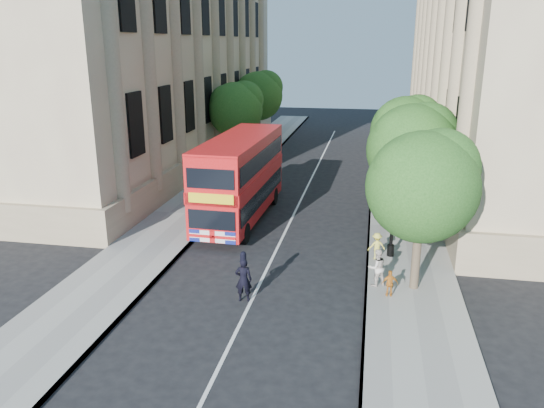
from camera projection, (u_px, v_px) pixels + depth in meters
The scene contains 17 objects.
ground at pixel (245, 314), 18.17m from camera, with size 120.00×120.00×0.00m, color black.
pavement_right at pixel (404, 228), 26.50m from camera, with size 3.50×80.00×0.12m, color gray.
pavement_left at pixel (185, 214), 28.58m from camera, with size 3.50×80.00×0.12m, color gray.
building_right at pixel (527, 41), 35.58m from camera, with size 12.00×38.00×18.00m, color tan.
building_left at pixel (142, 41), 40.56m from camera, with size 12.00×38.00×18.00m, color tan.
tree_right_near at pixel (424, 181), 18.72m from camera, with size 4.00×4.00×6.08m.
tree_right_mid at pixel (414, 145), 24.30m from camera, with size 4.20×4.20×6.37m.
tree_right_far at pixel (407, 128), 29.97m from camera, with size 4.00×4.00×6.15m.
tree_left_far at pixel (236, 107), 38.63m from camera, with size 4.00×4.00×6.30m.
tree_left_back at pixel (259, 93), 46.07m from camera, with size 4.20×4.20×6.65m.
lamp_post at pixel (394, 203), 22.17m from camera, with size 0.32×0.32×5.16m.
double_decker_bus at pixel (240, 176), 27.20m from camera, with size 2.74×9.36×4.29m.
box_van at pixel (250, 176), 30.79m from camera, with size 2.63×5.50×3.05m.
police_constable at pixel (244, 280), 18.92m from camera, with size 0.60×0.39×1.64m, color black.
woman_pedestrian at pixel (377, 267), 19.88m from camera, with size 0.71×0.55×1.46m, color beige.
child_a at pixel (390, 283), 19.08m from camera, with size 0.59×0.24×1.00m, color orange.
child_b at pixel (377, 246), 22.39m from camera, with size 0.75×0.43×1.15m, color #D6CD49.
Camera 1 is at (3.99, -15.79, 8.94)m, focal length 35.00 mm.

